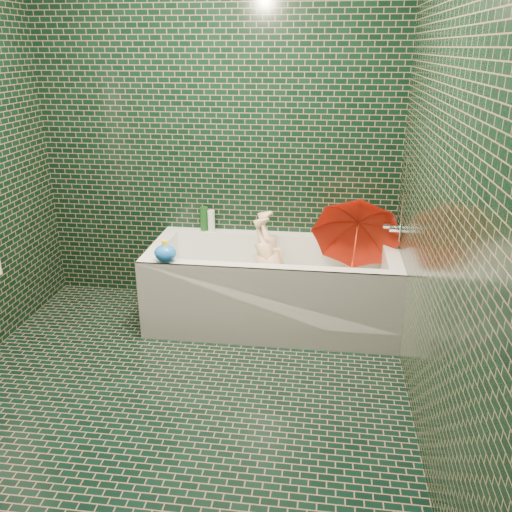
# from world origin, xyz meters

# --- Properties ---
(floor) EXTENTS (2.80, 2.80, 0.00)m
(floor) POSITION_xyz_m (0.00, 0.00, 0.00)
(floor) COLOR black
(floor) RESTS_ON ground
(wall_back) EXTENTS (2.80, 0.00, 2.80)m
(wall_back) POSITION_xyz_m (0.00, 1.40, 1.25)
(wall_back) COLOR black
(wall_back) RESTS_ON floor
(wall_right) EXTENTS (0.00, 2.80, 2.80)m
(wall_right) POSITION_xyz_m (1.30, 0.00, 1.25)
(wall_right) COLOR black
(wall_right) RESTS_ON floor
(bathtub) EXTENTS (1.70, 0.75, 0.55)m
(bathtub) POSITION_xyz_m (0.45, 1.01, 0.21)
(bathtub) COLOR white
(bathtub) RESTS_ON floor
(bath_mat) EXTENTS (1.35, 0.47, 0.01)m
(bath_mat) POSITION_xyz_m (0.45, 1.02, 0.16)
(bath_mat) COLOR green
(bath_mat) RESTS_ON bathtub
(water) EXTENTS (1.48, 0.53, 0.00)m
(water) POSITION_xyz_m (0.45, 1.02, 0.30)
(water) COLOR silver
(water) RESTS_ON bathtub
(faucet) EXTENTS (0.18, 0.19, 0.55)m
(faucet) POSITION_xyz_m (1.26, 1.02, 0.77)
(faucet) COLOR silver
(faucet) RESTS_ON wall_right
(child) EXTENTS (1.01, 0.44, 0.45)m
(child) POSITION_xyz_m (0.48, 1.03, 0.31)
(child) COLOR beige
(child) RESTS_ON bathtub
(umbrella) EXTENTS (0.78, 0.83, 0.85)m
(umbrella) POSITION_xyz_m (1.00, 1.03, 0.61)
(umbrella) COLOR red
(umbrella) RESTS_ON bathtub
(soap_bottle_a) EXTENTS (0.09, 0.09, 0.23)m
(soap_bottle_a) POSITION_xyz_m (1.16, 1.37, 0.55)
(soap_bottle_a) COLOR white
(soap_bottle_a) RESTS_ON bathtub
(soap_bottle_b) EXTENTS (0.09, 0.09, 0.20)m
(soap_bottle_b) POSITION_xyz_m (1.16, 1.33, 0.55)
(soap_bottle_b) COLOR #4D1B67
(soap_bottle_b) RESTS_ON bathtub
(soap_bottle_c) EXTENTS (0.18, 0.18, 0.18)m
(soap_bottle_c) POSITION_xyz_m (1.11, 1.31, 0.55)
(soap_bottle_c) COLOR #124115
(soap_bottle_c) RESTS_ON bathtub
(bottle_right_tall) EXTENTS (0.06, 0.06, 0.20)m
(bottle_right_tall) POSITION_xyz_m (1.00, 1.34, 0.65)
(bottle_right_tall) COLOR #124115
(bottle_right_tall) RESTS_ON bathtub
(bottle_right_pump) EXTENTS (0.07, 0.07, 0.17)m
(bottle_right_pump) POSITION_xyz_m (1.25, 1.35, 0.64)
(bottle_right_pump) COLOR silver
(bottle_right_pump) RESTS_ON bathtub
(bottle_left_tall) EXTENTS (0.08, 0.08, 0.18)m
(bottle_left_tall) POSITION_xyz_m (-0.10, 1.35, 0.64)
(bottle_left_tall) COLOR #124115
(bottle_left_tall) RESTS_ON bathtub
(bottle_left_short) EXTENTS (0.07, 0.07, 0.16)m
(bottle_left_short) POSITION_xyz_m (-0.04, 1.33, 0.63)
(bottle_left_short) COLOR white
(bottle_left_short) RESTS_ON bathtub
(rubber_duck) EXTENTS (0.12, 0.09, 0.10)m
(rubber_duck) POSITION_xyz_m (1.10, 1.35, 0.59)
(rubber_duck) COLOR yellow
(rubber_duck) RESTS_ON bathtub
(bath_toy) EXTENTS (0.15, 0.12, 0.14)m
(bath_toy) POSITION_xyz_m (-0.21, 0.69, 0.61)
(bath_toy) COLOR blue
(bath_toy) RESTS_ON bathtub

